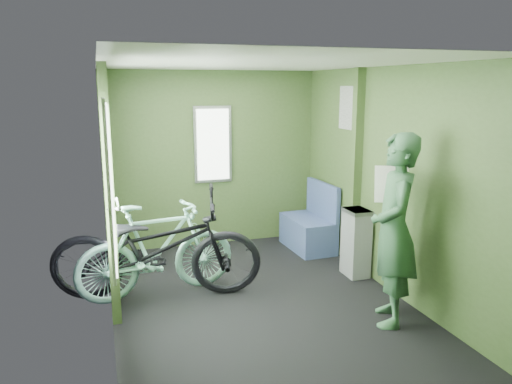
# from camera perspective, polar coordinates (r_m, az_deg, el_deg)

# --- Properties ---
(room) EXTENTS (4.00, 4.02, 2.31)m
(room) POSITION_cam_1_polar(r_m,az_deg,el_deg) (4.69, -0.21, 3.84)
(room) COLOR black
(room) RESTS_ON ground
(bicycle_black) EXTENTS (2.21, 1.27, 1.19)m
(bicycle_black) POSITION_cam_1_polar(r_m,az_deg,el_deg) (5.24, -11.06, -11.86)
(bicycle_black) COLOR black
(bicycle_black) RESTS_ON ground
(bicycle_mint) EXTENTS (1.69, 0.75, 1.00)m
(bicycle_mint) POSITION_cam_1_polar(r_m,az_deg,el_deg) (5.32, -11.03, -11.50)
(bicycle_mint) COLOR #83C7B1
(bicycle_mint) RESTS_ON ground
(passenger) EXTENTS (0.63, 0.76, 1.72)m
(passenger) POSITION_cam_1_polar(r_m,az_deg,el_deg) (4.56, 15.51, -4.22)
(passenger) COLOR #345F3E
(passenger) RESTS_ON ground
(waste_box) EXTENTS (0.23, 0.32, 0.77)m
(waste_box) POSITION_cam_1_polar(r_m,az_deg,el_deg) (5.72, 11.36, -5.69)
(waste_box) COLOR gray
(waste_box) RESTS_ON ground
(bench_seat) EXTENTS (0.50, 0.85, 0.88)m
(bench_seat) POSITION_cam_1_polar(r_m,az_deg,el_deg) (6.59, 6.12, -4.27)
(bench_seat) COLOR navy
(bench_seat) RESTS_ON ground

